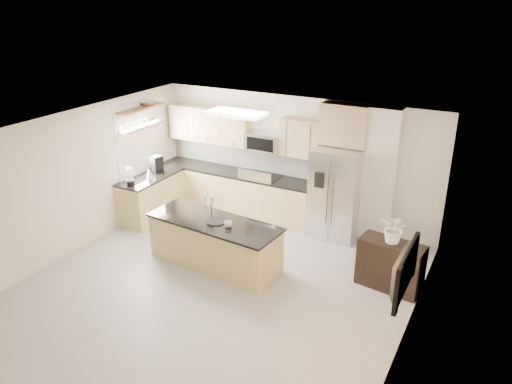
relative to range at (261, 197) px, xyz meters
The scene contains 27 objects.
floor 3.02m from the range, 78.39° to the right, with size 6.50×6.50×0.00m, color #ACA9A3.
ceiling 3.66m from the range, 78.39° to the right, with size 6.00×6.50×0.02m, color silver.
wall_back 1.07m from the range, 28.76° to the left, with size 6.00×0.02×2.60m, color silver.
wall_front 6.25m from the range, 84.45° to the right, with size 6.00×0.02×2.60m, color silver.
wall_left 3.87m from the range, 129.41° to the right, with size 0.02×6.50×2.60m, color silver.
wall_right 4.71m from the range, 39.05° to the right, with size 0.02×6.50×2.60m, color silver.
back_counter 0.63m from the range, behind, with size 3.55×0.66×1.44m.
left_counter 2.33m from the range, 152.71° to the right, with size 0.66×1.50×0.92m.
range is the anchor object (origin of this frame).
upper_cabinets 1.53m from the range, 166.83° to the left, with size 3.50×0.33×0.75m.
microwave 1.16m from the range, 90.00° to the left, with size 0.76×0.40×0.40m.
refrigerator 1.71m from the range, ahead, with size 0.92×0.78×1.78m.
partition_column 2.56m from the range, ahead, with size 0.60×0.30×2.60m, color beige.
window 2.86m from the range, 155.75° to the right, with size 0.04×1.15×1.65m.
shelf_lower 2.86m from the range, 156.67° to the right, with size 0.30×1.20×0.04m, color olive.
shelf_upper 3.07m from the range, 156.67° to the right, with size 0.30×1.20×0.04m, color olive.
ceiling_fixture 2.48m from the range, 81.39° to the right, with size 1.00×0.50×0.06m, color white.
island 2.12m from the range, 85.27° to the right, with size 2.47×1.08×1.26m.
credenza 3.41m from the range, 24.73° to the right, with size 1.03×0.43×0.83m, color black.
cup 2.29m from the range, 76.83° to the right, with size 0.13×0.13×0.11m, color silver.
platter 2.17m from the range, 83.86° to the right, with size 0.34×0.34×0.02m, color black.
blender 2.72m from the range, 141.53° to the right, with size 0.16×0.16×0.37m.
kettle 2.38m from the range, 150.95° to the right, with size 0.18×0.18×0.22m.
coffee_maker 2.32m from the range, 159.24° to the right, with size 0.23×0.26×0.35m.
bowl 3.04m from the range, 161.94° to the right, with size 0.40×0.40×0.10m, color silver.
flower_vase 3.49m from the range, 24.74° to the right, with size 0.66×0.57×0.73m, color white.
television 4.78m from the range, 41.64° to the right, with size 1.08×0.14×0.62m, color black.
Camera 1 is at (3.87, -5.71, 4.56)m, focal length 35.00 mm.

